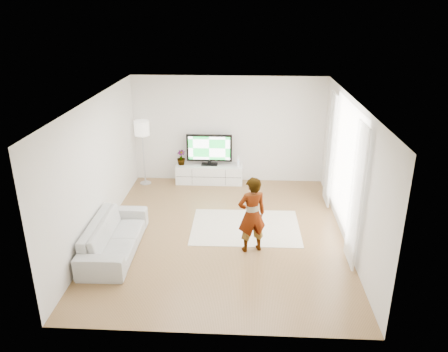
# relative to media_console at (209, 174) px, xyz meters

# --- Properties ---
(floor) EXTENTS (6.00, 6.00, 0.00)m
(floor) POSITION_rel_media_console_xyz_m (0.50, -2.76, -0.25)
(floor) COLOR olive
(floor) RESTS_ON ground
(ceiling) EXTENTS (6.00, 6.00, 0.00)m
(ceiling) POSITION_rel_media_console_xyz_m (0.50, -2.76, 2.55)
(ceiling) COLOR white
(ceiling) RESTS_ON wall_back
(wall_left) EXTENTS (0.02, 6.00, 2.80)m
(wall_left) POSITION_rel_media_console_xyz_m (-2.00, -2.76, 1.15)
(wall_left) COLOR silver
(wall_left) RESTS_ON floor
(wall_right) EXTENTS (0.02, 6.00, 2.80)m
(wall_right) POSITION_rel_media_console_xyz_m (3.00, -2.76, 1.15)
(wall_right) COLOR silver
(wall_right) RESTS_ON floor
(wall_back) EXTENTS (5.00, 0.02, 2.80)m
(wall_back) POSITION_rel_media_console_xyz_m (0.50, 0.24, 1.15)
(wall_back) COLOR silver
(wall_back) RESTS_ON floor
(wall_front) EXTENTS (5.00, 0.02, 2.80)m
(wall_front) POSITION_rel_media_console_xyz_m (0.50, -5.76, 1.15)
(wall_front) COLOR silver
(wall_front) RESTS_ON floor
(window) EXTENTS (0.01, 2.60, 2.50)m
(window) POSITION_rel_media_console_xyz_m (2.98, -2.46, 1.20)
(window) COLOR white
(window) RESTS_ON wall_right
(curtain_near) EXTENTS (0.04, 0.70, 2.60)m
(curtain_near) POSITION_rel_media_console_xyz_m (2.90, -3.76, 1.10)
(curtain_near) COLOR white
(curtain_near) RESTS_ON floor
(curtain_far) EXTENTS (0.04, 0.70, 2.60)m
(curtain_far) POSITION_rel_media_console_xyz_m (2.90, -1.16, 1.10)
(curtain_far) COLOR white
(curtain_far) RESTS_ON floor
(media_console) EXTENTS (1.76, 0.50, 0.49)m
(media_console) POSITION_rel_media_console_xyz_m (0.00, 0.00, 0.00)
(media_console) COLOR white
(media_console) RESTS_ON floor
(television) EXTENTS (1.19, 0.23, 0.83)m
(television) POSITION_rel_media_console_xyz_m (0.00, 0.03, 0.70)
(television) COLOR black
(television) RESTS_ON media_console
(game_console) EXTENTS (0.06, 0.18, 0.24)m
(game_console) POSITION_rel_media_console_xyz_m (0.77, -0.00, 0.37)
(game_console) COLOR white
(game_console) RESTS_ON media_console
(potted_plant) EXTENTS (0.24, 0.24, 0.39)m
(potted_plant) POSITION_rel_media_console_xyz_m (-0.75, 0.00, 0.44)
(potted_plant) COLOR #3F7238
(potted_plant) RESTS_ON media_console
(rug) EXTENTS (2.31, 1.68, 0.01)m
(rug) POSITION_rel_media_console_xyz_m (0.98, -2.49, -0.24)
(rug) COLOR beige
(rug) RESTS_ON floor
(player) EXTENTS (0.64, 0.53, 1.52)m
(player) POSITION_rel_media_console_xyz_m (1.10, -3.42, 0.52)
(player) COLOR #334772
(player) RESTS_ON rug
(sofa) EXTENTS (0.90, 2.21, 0.64)m
(sofa) POSITION_rel_media_console_xyz_m (-1.53, -3.58, 0.07)
(sofa) COLOR #B1B1AC
(sofa) RESTS_ON floor
(floor_lamp) EXTENTS (0.38, 0.38, 1.71)m
(floor_lamp) POSITION_rel_media_console_xyz_m (-1.70, -0.16, 1.20)
(floor_lamp) COLOR silver
(floor_lamp) RESTS_ON floor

